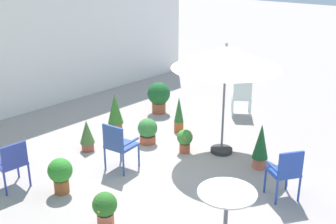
% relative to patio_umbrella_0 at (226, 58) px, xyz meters
% --- Properties ---
extents(ground_plane, '(60.00, 60.00, 0.00)m').
position_rel_patio_umbrella_0_xyz_m(ground_plane, '(-1.01, 0.33, -1.94)').
color(ground_plane, '#A49793').
extents(villa_facade, '(11.01, 0.30, 3.99)m').
position_rel_patio_umbrella_0_xyz_m(villa_facade, '(-1.01, 5.15, 0.05)').
color(villa_facade, white).
rests_on(villa_facade, ground).
extents(patio_umbrella_0, '(2.07, 2.07, 2.23)m').
position_rel_patio_umbrella_0_xyz_m(patio_umbrella_0, '(0.00, 0.00, 0.00)').
color(patio_umbrella_0, '#2D2D2D').
rests_on(patio_umbrella_0, ground).
extents(cafe_table_0, '(0.80, 0.80, 0.77)m').
position_rel_patio_umbrella_0_xyz_m(cafe_table_0, '(-2.28, -1.66, -1.40)').
color(cafe_table_0, silver).
rests_on(cafe_table_0, ground).
extents(patio_chair_0, '(0.49, 0.48, 0.85)m').
position_rel_patio_umbrella_0_xyz_m(patio_chair_0, '(-3.51, 1.82, -1.44)').
color(patio_chair_0, '#313F96').
rests_on(patio_chair_0, ground).
extents(patio_chair_1, '(0.66, 0.66, 0.90)m').
position_rel_patio_umbrella_0_xyz_m(patio_chair_1, '(2.06, 0.86, -1.43)').
color(patio_chair_1, silver).
rests_on(patio_chair_1, ground).
extents(patio_chair_2, '(0.55, 0.54, 0.92)m').
position_rel_patio_umbrella_0_xyz_m(patio_chair_2, '(-1.89, 0.97, -1.41)').
color(patio_chair_2, '#334E95').
rests_on(patio_chair_2, ground).
extents(patio_chair_3, '(0.60, 0.59, 0.89)m').
position_rel_patio_umbrella_0_xyz_m(patio_chair_3, '(-0.78, -1.77, -1.42)').
color(patio_chair_3, '#2545A2').
rests_on(patio_chair_3, ground).
extents(potted_plant_0, '(0.57, 0.57, 0.80)m').
position_rel_patio_umbrella_0_xyz_m(potted_plant_0, '(0.83, 2.51, -1.49)').
color(potted_plant_0, '#964F35').
rests_on(potted_plant_0, ground).
extents(potted_plant_1, '(0.34, 0.34, 0.94)m').
position_rel_patio_umbrella_0_xyz_m(potted_plant_1, '(-0.81, 2.28, -1.44)').
color(potted_plant_1, '#A75432').
rests_on(potted_plant_1, ground).
extents(potted_plant_2, '(0.42, 0.42, 0.55)m').
position_rel_patio_umbrella_0_xyz_m(potted_plant_2, '(-0.68, 1.42, -1.66)').
color(potted_plant_2, '#B6533C').
rests_on(potted_plant_2, ground).
extents(potted_plant_3, '(0.37, 0.37, 0.51)m').
position_rel_patio_umbrella_0_xyz_m(potted_plant_3, '(-3.15, -0.13, -1.66)').
color(potted_plant_3, '#C8674B').
rests_on(potted_plant_3, ground).
extents(potted_plant_4, '(0.32, 0.32, 0.49)m').
position_rel_patio_umbrella_0_xyz_m(potted_plant_4, '(-0.50, 0.55, -1.66)').
color(potted_plant_4, '#B35234').
rests_on(potted_plant_4, ground).
extents(potted_plant_5, '(0.30, 0.30, 0.88)m').
position_rel_patio_umbrella_0_xyz_m(potted_plant_5, '(-0.09, -0.92, -1.48)').
color(potted_plant_5, '#CC624A').
rests_on(potted_plant_5, ground).
extents(potted_plant_6, '(0.41, 0.41, 0.62)m').
position_rel_patio_umbrella_0_xyz_m(potted_plant_6, '(-3.07, 1.09, -1.58)').
color(potted_plant_6, brown).
rests_on(potted_plant_6, ground).
extents(potted_plant_7, '(0.21, 0.21, 0.82)m').
position_rel_patio_umbrella_0_xyz_m(potted_plant_7, '(0.24, 1.35, -1.54)').
color(potted_plant_7, '#AF5428').
rests_on(potted_plant_7, ground).
extents(potted_plant_8, '(0.30, 0.30, 0.65)m').
position_rel_patio_umbrella_0_xyz_m(potted_plant_8, '(-1.76, 2.07, -1.60)').
color(potted_plant_8, '#9C4B3C').
rests_on(potted_plant_8, ground).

